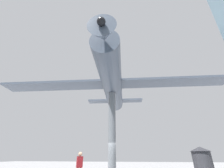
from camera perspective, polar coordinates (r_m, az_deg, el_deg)
support_pylon_central at (r=12.28m, az=-0.00°, el=-17.85°), size 0.58×0.58×6.59m
suspended_airplane at (r=13.34m, az=-0.06°, el=0.40°), size 20.08×12.93×3.35m
visitor_person at (r=11.81m, az=-12.29°, el=-27.69°), size 0.45×0.41×1.88m
info_kiosk at (r=11.36m, az=31.54°, el=-24.98°), size 1.21×1.21×2.13m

